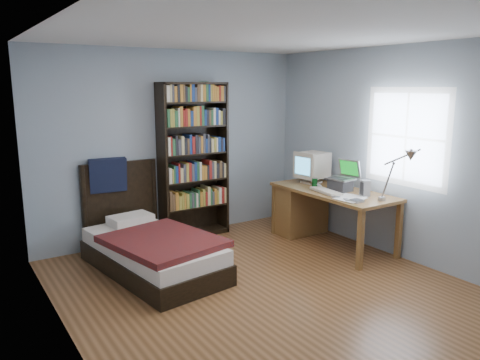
{
  "coord_description": "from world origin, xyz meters",
  "views": [
    {
      "loc": [
        -2.65,
        -3.6,
        2.04
      ],
      "look_at": [
        0.13,
        0.66,
        1.0
      ],
      "focal_mm": 35.0,
      "sensor_mm": 36.0,
      "label": 1
    }
  ],
  "objects_px": {
    "bed": "(149,246)",
    "keyboard": "(326,191)",
    "laptop": "(341,182)",
    "desk_lamp": "(406,161)",
    "desk": "(308,206)",
    "bookshelf": "(194,161)",
    "crt_monitor": "(312,165)",
    "speaker": "(365,188)",
    "soda_can": "(315,183)"
  },
  "relations": [
    {
      "from": "laptop",
      "to": "desk",
      "type": "bearing_deg",
      "value": 97.09
    },
    {
      "from": "desk_lamp",
      "to": "bed",
      "type": "xyz_separation_m",
      "value": [
        -2.24,
        1.64,
        -1.0
      ]
    },
    {
      "from": "laptop",
      "to": "soda_can",
      "type": "relative_size",
      "value": 3.04
    },
    {
      "from": "laptop",
      "to": "speaker",
      "type": "height_order",
      "value": "laptop"
    },
    {
      "from": "crt_monitor",
      "to": "speaker",
      "type": "distance_m",
      "value": 0.94
    },
    {
      "from": "desk",
      "to": "soda_can",
      "type": "bearing_deg",
      "value": -114.43
    },
    {
      "from": "desk",
      "to": "keyboard",
      "type": "relative_size",
      "value": 3.64
    },
    {
      "from": "desk",
      "to": "bookshelf",
      "type": "bearing_deg",
      "value": 146.31
    },
    {
      "from": "desk_lamp",
      "to": "soda_can",
      "type": "distance_m",
      "value": 1.41
    },
    {
      "from": "desk",
      "to": "keyboard",
      "type": "distance_m",
      "value": 0.64
    },
    {
      "from": "keyboard",
      "to": "speaker",
      "type": "xyz_separation_m",
      "value": [
        0.26,
        -0.39,
        0.08
      ]
    },
    {
      "from": "desk",
      "to": "laptop",
      "type": "relative_size",
      "value": 4.28
    },
    {
      "from": "laptop",
      "to": "bed",
      "type": "xyz_separation_m",
      "value": [
        -2.35,
        0.61,
        -0.58
      ]
    },
    {
      "from": "bookshelf",
      "to": "bed",
      "type": "relative_size",
      "value": 1.02
    },
    {
      "from": "soda_can",
      "to": "crt_monitor",
      "type": "bearing_deg",
      "value": 54.07
    },
    {
      "from": "crt_monitor",
      "to": "keyboard",
      "type": "bearing_deg",
      "value": -114.86
    },
    {
      "from": "desk",
      "to": "keyboard",
      "type": "height_order",
      "value": "keyboard"
    },
    {
      "from": "bed",
      "to": "keyboard",
      "type": "bearing_deg",
      "value": -15.55
    },
    {
      "from": "laptop",
      "to": "desk_lamp",
      "type": "relative_size",
      "value": 0.59
    },
    {
      "from": "crt_monitor",
      "to": "soda_can",
      "type": "distance_m",
      "value": 0.37
    },
    {
      "from": "laptop",
      "to": "desk_lamp",
      "type": "bearing_deg",
      "value": -96.25
    },
    {
      "from": "laptop",
      "to": "bed",
      "type": "height_order",
      "value": "bed"
    },
    {
      "from": "crt_monitor",
      "to": "speaker",
      "type": "bearing_deg",
      "value": -89.25
    },
    {
      "from": "speaker",
      "to": "soda_can",
      "type": "height_order",
      "value": "speaker"
    },
    {
      "from": "laptop",
      "to": "soda_can",
      "type": "height_order",
      "value": "laptop"
    },
    {
      "from": "laptop",
      "to": "desk_lamp",
      "type": "xyz_separation_m",
      "value": [
        -0.11,
        -1.03,
        0.42
      ]
    },
    {
      "from": "crt_monitor",
      "to": "soda_can",
      "type": "relative_size",
      "value": 3.32
    },
    {
      "from": "laptop",
      "to": "bookshelf",
      "type": "height_order",
      "value": "bookshelf"
    },
    {
      "from": "laptop",
      "to": "bookshelf",
      "type": "xyz_separation_m",
      "value": [
        -1.36,
        1.4,
        0.2
      ]
    },
    {
      "from": "keyboard",
      "to": "laptop",
      "type": "bearing_deg",
      "value": 2.75
    },
    {
      "from": "keyboard",
      "to": "soda_can",
      "type": "height_order",
      "value": "soda_can"
    },
    {
      "from": "crt_monitor",
      "to": "speaker",
      "type": "xyz_separation_m",
      "value": [
        0.01,
        -0.93,
        -0.14
      ]
    },
    {
      "from": "crt_monitor",
      "to": "bookshelf",
      "type": "height_order",
      "value": "bookshelf"
    },
    {
      "from": "keyboard",
      "to": "soda_can",
      "type": "relative_size",
      "value": 3.57
    },
    {
      "from": "keyboard",
      "to": "bookshelf",
      "type": "bearing_deg",
      "value": 137.26
    },
    {
      "from": "speaker",
      "to": "bed",
      "type": "xyz_separation_m",
      "value": [
        -2.38,
        0.98,
        -0.56
      ]
    },
    {
      "from": "desk_lamp",
      "to": "keyboard",
      "type": "height_order",
      "value": "desk_lamp"
    },
    {
      "from": "laptop",
      "to": "desk_lamp",
      "type": "height_order",
      "value": "desk_lamp"
    },
    {
      "from": "desk",
      "to": "soda_can",
      "type": "distance_m",
      "value": 0.46
    },
    {
      "from": "desk",
      "to": "crt_monitor",
      "type": "height_order",
      "value": "crt_monitor"
    },
    {
      "from": "crt_monitor",
      "to": "bed",
      "type": "distance_m",
      "value": 2.47
    },
    {
      "from": "desk",
      "to": "laptop",
      "type": "bearing_deg",
      "value": -82.91
    },
    {
      "from": "laptop",
      "to": "keyboard",
      "type": "height_order",
      "value": "laptop"
    },
    {
      "from": "desk",
      "to": "desk_lamp",
      "type": "relative_size",
      "value": 2.54
    },
    {
      "from": "speaker",
      "to": "soda_can",
      "type": "bearing_deg",
      "value": 125.51
    },
    {
      "from": "keyboard",
      "to": "desk",
      "type": "bearing_deg",
      "value": 80.1
    },
    {
      "from": "desk_lamp",
      "to": "bookshelf",
      "type": "xyz_separation_m",
      "value": [
        -1.25,
        2.43,
        -0.22
      ]
    },
    {
      "from": "bookshelf",
      "to": "bed",
      "type": "distance_m",
      "value": 1.49
    },
    {
      "from": "desk",
      "to": "speaker",
      "type": "height_order",
      "value": "speaker"
    },
    {
      "from": "laptop",
      "to": "bed",
      "type": "bearing_deg",
      "value": 165.44
    }
  ]
}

